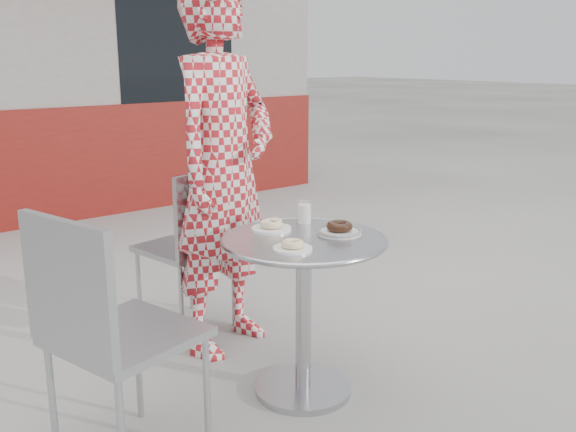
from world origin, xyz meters
TOP-DOWN VIEW (x-y plane):
  - ground at (0.00, 0.00)m, footprint 60.00×60.00m
  - bistro_table at (-0.05, 0.04)m, footprint 0.69×0.69m
  - chair_far at (-0.09, 0.95)m, footprint 0.48×0.48m
  - chair_left at (-0.85, 0.06)m, footprint 0.55×0.54m
  - seated_person at (-0.03, 0.66)m, footprint 0.76×0.62m
  - plate_far at (-0.08, 0.22)m, footprint 0.17×0.17m
  - plate_near at (-0.19, -0.06)m, footprint 0.15×0.15m
  - plate_checker at (0.11, -0.01)m, footprint 0.19×0.19m
  - milk_cup at (0.11, 0.22)m, footprint 0.06×0.06m

SIDE VIEW (x-z plane):
  - ground at x=0.00m, z-range 0.00..0.00m
  - chair_far at x=-0.09m, z-range -0.17..0.71m
  - chair_left at x=-0.85m, z-range -0.18..0.76m
  - bistro_table at x=-0.05m, z-range 0.18..0.88m
  - plate_near at x=-0.19m, z-range 0.69..0.73m
  - plate_checker at x=0.11m, z-range 0.69..0.74m
  - plate_far at x=-0.08m, z-range 0.69..0.74m
  - milk_cup at x=0.11m, z-range 0.70..0.80m
  - seated_person at x=-0.03m, z-range 0.00..1.80m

